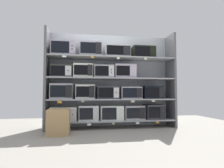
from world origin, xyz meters
TOP-DOWN VIEW (x-y plane):
  - ground at (0.00, -1.00)m, footprint 6.86×6.00m
  - back_panel at (0.00, 0.27)m, footprint 3.06×0.04m
  - upright_left at (-1.46, 0.00)m, footprint 0.05×0.49m
  - upright_right at (1.46, 0.00)m, footprint 0.05×0.49m
  - shelf_0 at (0.00, 0.00)m, footprint 2.86×0.49m
  - microwave_0 at (-1.08, -0.00)m, footprint 0.57×0.36m
  - microwave_1 at (-0.54, -0.00)m, footprint 0.44×0.38m
  - microwave_2 at (-0.02, -0.00)m, footprint 0.51×0.43m
  - microwave_3 at (0.51, -0.00)m, footprint 0.46×0.34m
  - microwave_4 at (1.01, -0.00)m, footprint 0.43×0.42m
  - price_tag_0 at (-1.13, -0.25)m, footprint 0.07×0.00m
  - price_tag_1 at (-0.53, -0.25)m, footprint 0.08×0.00m
  - price_tag_2 at (-0.01, -0.25)m, footprint 0.06×0.00m
  - price_tag_3 at (0.53, -0.25)m, footprint 0.08×0.00m
  - price_tag_4 at (1.00, -0.25)m, footprint 0.06×0.00m
  - shelf_1 at (0.00, 0.00)m, footprint 2.86×0.49m
  - microwave_5 at (-1.13, -0.00)m, footprint 0.48×0.40m
  - microwave_6 at (-0.62, -0.00)m, footprint 0.42×0.34m
  - microwave_7 at (-0.11, -0.00)m, footprint 0.48×0.42m
  - microwave_8 at (0.43, -0.00)m, footprint 0.48×0.38m
  - microwave_9 at (0.95, -0.00)m, footprint 0.44×0.43m
  - price_tag_5 at (-1.14, -0.25)m, footprint 0.09×0.00m
  - price_tag_6 at (-0.67, -0.25)m, footprint 0.06×0.00m
  - price_tag_7 at (0.43, -0.25)m, footprint 0.08×0.00m
  - price_tag_8 at (0.91, -0.25)m, footprint 0.08×0.00m
  - shelf_2 at (0.00, 0.00)m, footprint 2.86×0.49m
  - microwave_10 at (-1.14, -0.00)m, footprint 0.46×0.36m
  - microwave_11 at (-0.67, -0.00)m, footprint 0.42×0.40m
  - microwave_12 at (-0.20, -0.00)m, footprint 0.45×0.39m
  - microwave_13 at (0.30, -0.00)m, footprint 0.49×0.34m
  - shelf_3 at (0.00, 0.00)m, footprint 2.86×0.49m
  - microwave_14 at (-1.10, -0.00)m, footprint 0.53×0.37m
  - microwave_15 at (-0.50, -0.00)m, footprint 0.49×0.42m
  - microwave_16 at (0.12, -0.00)m, footprint 0.58×0.38m
  - microwave_17 at (0.76, -0.00)m, footprint 0.53×0.34m
  - price_tag_9 at (-1.06, -0.25)m, footprint 0.08×0.00m
  - price_tag_10 at (-0.47, -0.25)m, footprint 0.06×0.00m
  - price_tag_11 at (0.10, -0.25)m, footprint 0.06×0.00m
  - price_tag_12 at (0.73, -0.25)m, footprint 0.07×0.00m
  - shipping_carton at (-1.12, -0.55)m, footprint 0.41×0.41m

SIDE VIEW (x-z plane):
  - ground at x=0.00m, z-range -0.02..0.00m
  - price_tag_1 at x=-0.53m, z-range 0.11..0.15m
  - price_tag_3 at x=0.53m, z-range 0.11..0.15m
  - price_tag_2 at x=-0.01m, z-range 0.11..0.15m
  - price_tag_4 at x=1.00m, z-range 0.11..0.15m
  - price_tag_0 at x=-1.13m, z-range 0.12..0.15m
  - shelf_0 at x=0.00m, z-range 0.16..0.19m
  - shipping_carton at x=-1.12m, z-range 0.00..0.48m
  - microwave_0 at x=-1.08m, z-range 0.19..0.49m
  - microwave_3 at x=0.51m, z-range 0.19..0.50m
  - microwave_2 at x=-0.02m, z-range 0.19..0.50m
  - microwave_1 at x=-0.54m, z-range 0.19..0.51m
  - microwave_4 at x=1.01m, z-range 0.19..0.52m
  - price_tag_5 at x=-1.14m, z-range 0.58..0.63m
  - price_tag_7 at x=0.43m, z-range 0.59..0.63m
  - price_tag_8 at x=0.91m, z-range 0.60..0.63m
  - price_tag_6 at x=-0.67m, z-range 0.60..0.63m
  - shelf_1 at x=0.00m, z-range 0.63..0.66m
  - microwave_8 at x=0.43m, z-range 0.66..0.94m
  - microwave_7 at x=-0.11m, z-range 0.66..0.94m
  - microwave_9 at x=0.95m, z-range 0.66..0.97m
  - microwave_6 at x=-0.62m, z-range 0.66..0.98m
  - microwave_5 at x=-1.13m, z-range 0.66..1.00m
  - back_panel at x=0.00m, z-range 0.00..2.22m
  - upright_left at x=-1.46m, z-range 0.00..2.22m
  - upright_right at x=1.46m, z-range 0.00..2.22m
  - shelf_2 at x=0.00m, z-range 1.11..1.14m
  - microwave_10 at x=-1.14m, z-range 1.14..1.41m
  - microwave_12 at x=-0.20m, z-range 1.14..1.43m
  - microwave_11 at x=-0.67m, z-range 1.14..1.45m
  - microwave_13 at x=0.30m, z-range 1.14..1.46m
  - price_tag_11 at x=0.10m, z-range 1.54..1.59m
  - price_tag_10 at x=-0.47m, z-range 1.55..1.59m
  - price_tag_9 at x=-1.06m, z-range 1.55..1.59m
  - price_tag_12 at x=0.73m, z-range 1.55..1.59m
  - shelf_3 at x=0.00m, z-range 1.59..1.62m
  - microwave_16 at x=0.12m, z-range 1.62..1.90m
  - microwave_17 at x=0.76m, z-range 1.62..1.90m
  - microwave_15 at x=-0.50m, z-range 1.62..1.95m
  - microwave_14 at x=-1.10m, z-range 1.62..1.95m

